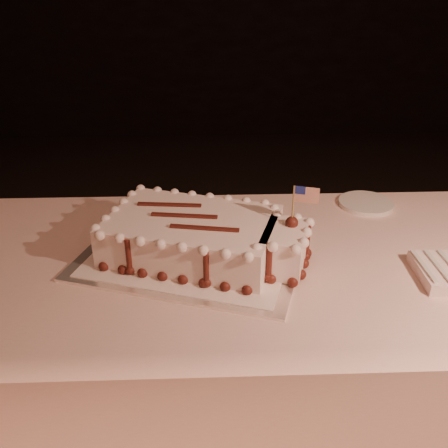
{
  "coord_description": "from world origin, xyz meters",
  "views": [
    {
      "loc": [
        -0.37,
        -0.47,
        1.42
      ],
      "look_at": [
        -0.32,
        0.63,
        0.84
      ],
      "focal_mm": 40.0,
      "sensor_mm": 36.0,
      "label": 1
    }
  ],
  "objects_px": {
    "cake_board": "(193,254)",
    "side_plate": "(366,203)",
    "sheet_cake": "(203,237)",
    "banquet_table": "(336,368)"
  },
  "relations": [
    {
      "from": "sheet_cake",
      "to": "cake_board",
      "type": "bearing_deg",
      "value": 162.33
    },
    {
      "from": "sheet_cake",
      "to": "side_plate",
      "type": "bearing_deg",
      "value": 29.62
    },
    {
      "from": "cake_board",
      "to": "side_plate",
      "type": "distance_m",
      "value": 0.6
    },
    {
      "from": "side_plate",
      "to": "cake_board",
      "type": "bearing_deg",
      "value": -152.41
    },
    {
      "from": "cake_board",
      "to": "side_plate",
      "type": "bearing_deg",
      "value": 45.67
    },
    {
      "from": "cake_board",
      "to": "side_plate",
      "type": "xyz_separation_m",
      "value": [
        0.53,
        0.28,
        0.0
      ]
    },
    {
      "from": "cake_board",
      "to": "banquet_table",
      "type": "bearing_deg",
      "value": 13.98
    },
    {
      "from": "banquet_table",
      "to": "cake_board",
      "type": "height_order",
      "value": "cake_board"
    },
    {
      "from": "cake_board",
      "to": "sheet_cake",
      "type": "distance_m",
      "value": 0.06
    },
    {
      "from": "side_plate",
      "to": "sheet_cake",
      "type": "bearing_deg",
      "value": -150.38
    }
  ]
}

